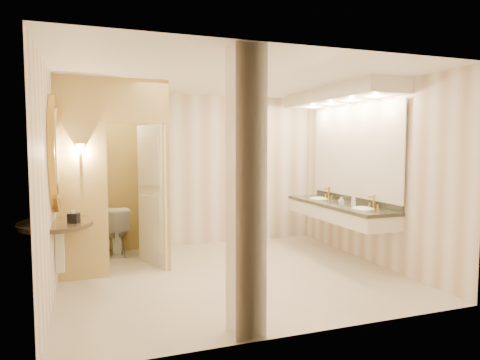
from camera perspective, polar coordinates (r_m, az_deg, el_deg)
The scene contains 16 objects.
floor at distance 6.08m, azimuth -1.17°, elevation -12.55°, with size 4.50×4.50×0.00m, color beige.
ceiling at distance 5.88m, azimuth -1.21°, elevation 13.46°, with size 4.50×4.50×0.00m, color white.
wall_back at distance 7.75m, azimuth -5.83°, elevation 1.29°, with size 4.50×0.02×2.70m, color white.
wall_front at distance 3.99m, azimuth 7.86°, elevation -1.82°, with size 4.50×0.02×2.70m, color white.
wall_left at distance 5.56m, azimuth -23.81°, elevation -0.37°, with size 0.02×4.00×2.70m, color white.
wall_right at distance 6.87m, azimuth 16.92°, elevation 0.70°, with size 0.02×4.00×2.70m, color white.
toilet_closet at distance 6.54m, azimuth -13.27°, elevation 0.89°, with size 1.50×1.55×2.70m.
wall_sconce at distance 5.95m, azimuth -20.49°, elevation 3.72°, with size 0.14×0.14×0.42m.
vanity at distance 7.02m, azimuth 13.35°, elevation 3.12°, with size 0.75×2.54×2.09m.
console_shelf at distance 5.60m, azimuth -23.39°, elevation -0.32°, with size 1.09×1.09×2.00m.
pillar at distance 3.99m, azimuth 0.78°, elevation -1.78°, with size 0.30×0.30×2.70m, color silver.
tissue_box at distance 5.47m, azimuth -21.28°, elevation -4.76°, with size 0.12×0.12×0.12m, color black.
toilet at distance 7.41m, azimuth -16.23°, elevation -6.40°, with size 0.45×0.79×0.81m, color white.
soap_bottle_a at distance 6.87m, azimuth 13.43°, elevation -2.72°, with size 0.05×0.05×0.12m, color beige.
soap_bottle_b at distance 6.92m, azimuth 13.32°, elevation -2.67°, with size 0.09×0.09×0.12m, color silver.
soap_bottle_c at distance 6.70m, azimuth 14.88°, elevation -2.64°, with size 0.07×0.07×0.19m, color #C6B28C.
Camera 1 is at (-1.82, -5.52, 1.79)m, focal length 32.00 mm.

